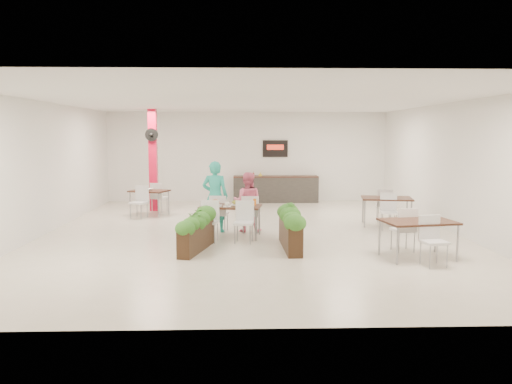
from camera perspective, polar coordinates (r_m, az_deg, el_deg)
ground at (r=12.24m, az=-0.60°, el=-4.78°), size 12.00×12.00×0.00m
room_shell at (r=12.01m, az=-0.61°, el=4.65°), size 10.10×12.10×3.22m
red_column at (r=16.05m, az=-11.68°, el=3.72°), size 0.40×0.41×3.20m
service_counter at (r=17.80m, az=2.25°, el=0.41°), size 3.00×0.64×2.20m
main_table at (r=11.76m, az=-2.95°, el=-2.11°), size 1.51×1.79×0.92m
diner_man at (r=12.39m, az=-4.70°, el=-0.53°), size 0.70×0.52×1.77m
diner_woman at (r=12.39m, az=-1.00°, el=-1.15°), size 0.80×0.67×1.49m
planter_left at (r=10.46m, az=-6.85°, el=-4.09°), size 0.71×1.67×0.88m
planter_right at (r=10.62m, az=3.94°, el=-3.84°), size 0.44×1.89×0.98m
side_table_a at (r=15.27m, az=-12.09°, el=-0.28°), size 1.26×1.67×0.92m
side_table_b at (r=13.66m, az=14.70°, el=-1.09°), size 1.42×1.67×0.92m
side_table_c at (r=10.25m, az=18.03°, el=-3.73°), size 1.48×1.67×0.92m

